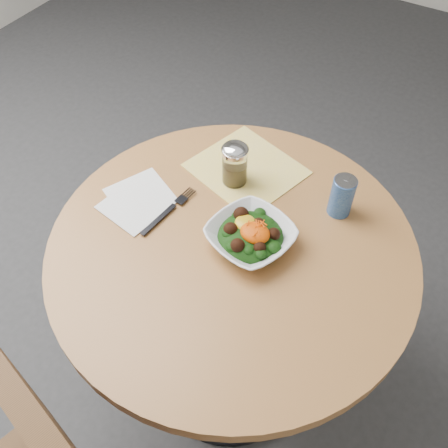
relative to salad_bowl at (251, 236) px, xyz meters
name	(u,v)px	position (x,y,z in m)	size (l,w,h in m)	color
ground	(230,371)	(-0.04, -0.02, -0.78)	(6.00, 6.00, 0.00)	#303032
table	(231,288)	(-0.04, -0.02, -0.23)	(0.90, 0.90, 0.75)	black
cloth_napkin	(246,169)	(-0.13, 0.22, -0.03)	(0.27, 0.25, 0.00)	yellow
paper_napkins	(138,200)	(-0.32, -0.03, -0.03)	(0.20, 0.22, 0.00)	white
salad_bowl	(251,236)	(0.00, 0.00, 0.00)	(0.24, 0.24, 0.07)	white
fork	(170,210)	(-0.23, -0.02, -0.02)	(0.04, 0.19, 0.00)	black
spice_shaker	(235,164)	(-0.14, 0.16, 0.03)	(0.07, 0.07, 0.13)	silver
beverage_can	(342,196)	(0.14, 0.21, 0.03)	(0.06, 0.06, 0.11)	#0D3196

